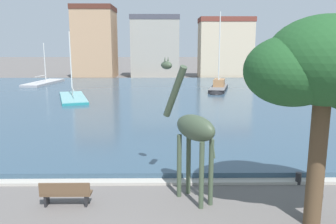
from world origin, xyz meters
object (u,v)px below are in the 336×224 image
object	(u,v)px
sailboat_grey	(47,83)
sailboat_teal	(73,98)
giraffe_statue	(192,130)
shade_tree	(333,67)
park_bench	(66,193)
mooring_bollard	(298,178)
sailboat_black	(218,89)

from	to	relation	value
sailboat_grey	sailboat_teal	distance (m)	15.30
giraffe_statue	sailboat_grey	size ratio (longest dim) A/B	0.53
giraffe_statue	shade_tree	bearing A→B (deg)	-26.89
giraffe_statue	park_bench	xyz separation A→B (m)	(-4.55, -0.52, -2.20)
shade_tree	park_bench	world-z (taller)	shade_tree
giraffe_statue	mooring_bollard	xyz separation A→B (m)	(4.56, 1.33, -2.43)
sailboat_grey	shade_tree	world-z (taller)	shade_tree
shade_tree	mooring_bollard	bearing A→B (deg)	79.36
sailboat_black	shade_tree	world-z (taller)	sailboat_black
sailboat_teal	mooring_bollard	distance (m)	25.92
sailboat_teal	shade_tree	world-z (taller)	sailboat_teal
giraffe_statue	sailboat_black	size ratio (longest dim) A/B	0.56
sailboat_grey	shade_tree	distance (m)	43.94
mooring_bollard	park_bench	xyz separation A→B (m)	(-9.10, -1.85, 0.24)
park_bench	mooring_bollard	bearing A→B (deg)	11.51
sailboat_black	park_bench	size ratio (longest dim) A/B	5.18
sailboat_black	park_bench	distance (m)	30.16
sailboat_black	mooring_bollard	size ratio (longest dim) A/B	18.64
sailboat_teal	park_bench	world-z (taller)	sailboat_teal
sailboat_grey	sailboat_black	world-z (taller)	sailboat_black
giraffe_statue	shade_tree	xyz separation A→B (m)	(3.93, -1.99, 2.38)
sailboat_grey	shade_tree	xyz separation A→B (m)	(21.38, -38.10, 4.72)
mooring_bollard	park_bench	distance (m)	9.29
sailboat_teal	mooring_bollard	bearing A→B (deg)	-54.94
shade_tree	park_bench	bearing A→B (deg)	170.14
sailboat_grey	park_bench	xyz separation A→B (m)	(12.90, -36.62, 0.15)
mooring_bollard	sailboat_teal	bearing A→B (deg)	125.06
giraffe_statue	mooring_bollard	size ratio (longest dim) A/B	10.52
giraffe_statue	shade_tree	size ratio (longest dim) A/B	0.80
sailboat_grey	giraffe_statue	bearing A→B (deg)	-64.21
sailboat_teal	park_bench	xyz separation A→B (m)	(5.79, -23.07, 0.16)
sailboat_teal	shade_tree	distance (m)	28.78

